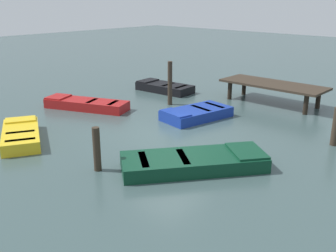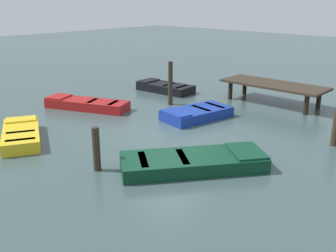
{
  "view_description": "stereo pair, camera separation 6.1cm",
  "coord_description": "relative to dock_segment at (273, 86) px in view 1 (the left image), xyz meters",
  "views": [
    {
      "loc": [
        8.97,
        -9.58,
        4.71
      ],
      "look_at": [
        0.0,
        0.0,
        0.35
      ],
      "focal_mm": 41.79,
      "sensor_mm": 36.0,
      "label": 1
    },
    {
      "loc": [
        9.02,
        -9.54,
        4.71
      ],
      "look_at": [
        0.0,
        0.0,
        0.35
      ],
      "focal_mm": 41.79,
      "sensor_mm": 36.0,
      "label": 2
    }
  ],
  "objects": [
    {
      "name": "dock_segment",
      "position": [
        0.0,
        0.0,
        0.0
      ],
      "size": [
        4.76,
        1.85,
        0.95
      ],
      "rotation": [
        0.0,
        0.0,
        0.01
      ],
      "color": "#33281E",
      "rests_on": "ground_plane"
    },
    {
      "name": "ground_plane",
      "position": [
        -0.51,
        -6.47,
        -0.83
      ],
      "size": [
        80.0,
        80.0,
        0.0
      ],
      "primitive_type": "plane",
      "color": "#384C4C"
    },
    {
      "name": "rowboat_yellow",
      "position": [
        -3.81,
        -10.31,
        -0.62
      ],
      "size": [
        3.12,
        2.38,
        0.46
      ],
      "rotation": [
        0.0,
        0.0,
        2.66
      ],
      "color": "gold",
      "rests_on": "ground_plane"
    },
    {
      "name": "rowboat_red",
      "position": [
        -5.51,
        -6.4,
        -0.62
      ],
      "size": [
        3.83,
        2.47,
        0.46
      ],
      "rotation": [
        0.0,
        0.0,
        3.55
      ],
      "color": "maroon",
      "rests_on": "ground_plane"
    },
    {
      "name": "mooring_piling_far_left",
      "position": [
        4.18,
        -3.39,
        -0.19
      ],
      "size": [
        0.25,
        0.25,
        1.3
      ],
      "primitive_type": "cylinder",
      "color": "#33281E",
      "rests_on": "ground_plane"
    },
    {
      "name": "rowboat_dark_green",
      "position": [
        1.98,
        -8.01,
        -0.62
      ],
      "size": [
        3.62,
        4.17,
        0.46
      ],
      "rotation": [
        0.0,
        0.0,
        0.93
      ],
      "color": "#0C3823",
      "rests_on": "ground_plane"
    },
    {
      "name": "rowboat_black",
      "position": [
        -5.31,
        -1.63,
        -0.62
      ],
      "size": [
        3.08,
        1.56,
        0.46
      ],
      "rotation": [
        0.0,
        0.0,
        3.23
      ],
      "color": "black",
      "rests_on": "ground_plane"
    },
    {
      "name": "rowboat_blue",
      "position": [
        -1.06,
        -4.2,
        -0.62
      ],
      "size": [
        1.87,
        3.0,
        0.46
      ],
      "rotation": [
        0.0,
        0.0,
        4.54
      ],
      "color": "navy",
      "rests_on": "ground_plane"
    },
    {
      "name": "mooring_piling_mid_left",
      "position": [
        0.05,
        -9.98,
        -0.19
      ],
      "size": [
        0.21,
        0.21,
        1.29
      ],
      "primitive_type": "cylinder",
      "color": "#33281E",
      "rests_on": "ground_plane"
    },
    {
      "name": "mooring_piling_far_right",
      "position": [
        -3.31,
        -3.35,
        0.15
      ],
      "size": [
        0.21,
        0.21,
        1.98
      ],
      "primitive_type": "cylinder",
      "color": "#33281E",
      "rests_on": "ground_plane"
    }
  ]
}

